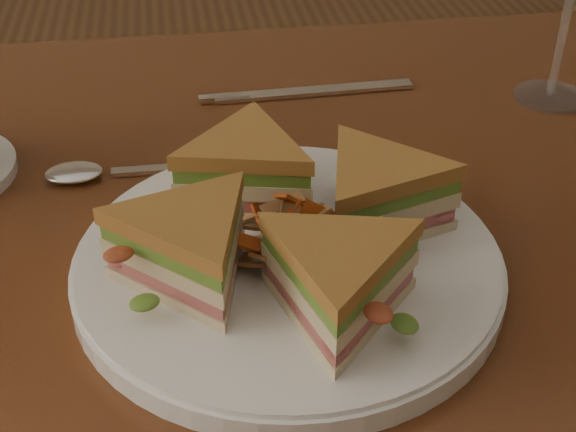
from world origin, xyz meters
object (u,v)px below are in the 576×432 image
(plate, at_px, (288,265))
(spoon, at_px, (102,172))
(sandwich_wedges, at_px, (288,222))
(table, at_px, (211,333))
(knife, at_px, (300,93))

(plate, xyz_separation_m, spoon, (-0.13, 0.15, -0.00))
(sandwich_wedges, distance_m, spoon, 0.21)
(sandwich_wedges, bearing_deg, plate, 0.00)
(plate, height_order, sandwich_wedges, sandwich_wedges)
(table, bearing_deg, spoon, 128.71)
(sandwich_wedges, bearing_deg, spoon, 131.30)
(plate, relative_size, sandwich_wedges, 1.07)
(sandwich_wedges, xyz_separation_m, spoon, (-0.13, 0.15, -0.04))
(table, relative_size, plate, 4.03)
(plate, height_order, spoon, plate)
(table, distance_m, spoon, 0.16)
(plate, bearing_deg, sandwich_wedges, 180.00)
(table, distance_m, plate, 0.13)
(spoon, bearing_deg, table, -50.67)
(table, relative_size, knife, 5.57)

